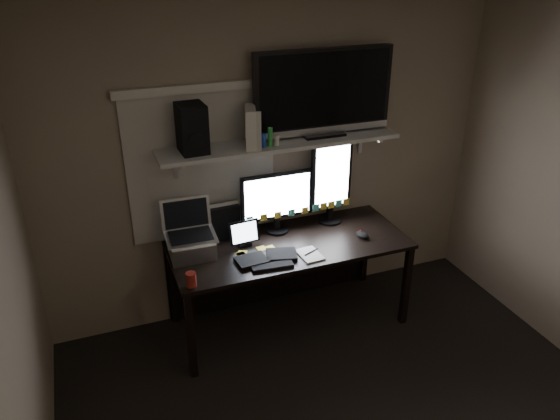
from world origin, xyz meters
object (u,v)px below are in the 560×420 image
desk (283,255)px  keyboard (267,258)px  cup (191,280)px  game_console (251,127)px  tablet (244,233)px  tv (323,93)px  mouse (362,235)px  laptop (190,232)px  monitor_landscape (277,202)px  monitor_portrait (331,182)px  speaker (192,128)px

desk → keyboard: keyboard is taller
cup → game_console: size_ratio=0.36×
tablet → tv: tv is taller
keyboard → tv: size_ratio=0.43×
mouse → laptop: size_ratio=0.29×
monitor_landscape → monitor_portrait: (0.46, 0.01, 0.09)m
keyboard → tv: 1.26m
monitor_landscape → speaker: (-0.62, -0.02, 0.67)m
monitor_portrait → cup: size_ratio=6.80×
desk → cup: (-0.82, -0.43, 0.23)m
keyboard → laptop: bearing=159.9°
monitor_landscape → tablet: bearing=-158.6°
desk → mouse: mouse is taller
keyboard → speaker: (-0.40, 0.36, 0.90)m
game_console → monitor_landscape: bearing=28.5°
monitor_portrait → laptop: bearing=-175.6°
desk → laptop: size_ratio=4.47×
monitor_portrait → tablet: monitor_portrait is taller
tablet → game_console: size_ratio=0.83×
tablet → monitor_portrait: bearing=4.8°
tv → keyboard: bearing=-146.1°
keyboard → tablet: (-0.09, 0.26, 0.09)m
desk → keyboard: bearing=-130.2°
monitor_portrait → cup: bearing=-160.1°
tablet → laptop: (-0.40, -0.02, 0.10)m
monitor_portrait → laptop: size_ratio=1.71×
keyboard → laptop: (-0.49, 0.23, 0.19)m
monitor_landscape → tablet: 0.36m
keyboard → tv: (0.58, 0.38, 1.05)m
monitor_portrait → speaker: bearing=178.4°
desk → laptop: (-0.73, -0.05, 0.38)m
laptop → tv: size_ratio=0.38×
mouse → game_console: game_console is taller
mouse → cup: bearing=179.0°
desk → speaker: size_ratio=5.38×
laptop → game_console: (0.50, 0.10, 0.69)m
tv → speaker: size_ratio=3.17×
desk → tablet: (-0.33, -0.03, 0.28)m
keyboard → mouse: size_ratio=3.87×
mouse → cup: size_ratio=1.16×
mouse → speaker: 1.53m
desk → speaker: speaker is taller
monitor_landscape → laptop: monitor_landscape is taller
monitor_portrait → keyboard: bearing=-153.4°
monitor_landscape → monitor_portrait: monitor_portrait is taller
keyboard → tv: bearing=38.5°
monitor_landscape → mouse: size_ratio=4.88×
keyboard → laptop: 0.58m
tablet → laptop: size_ratio=0.58×
monitor_portrait → keyboard: (-0.68, -0.38, -0.33)m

